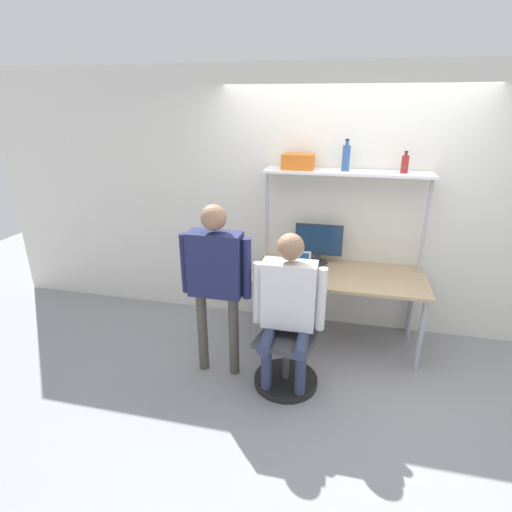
{
  "coord_description": "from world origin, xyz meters",
  "views": [
    {
      "loc": [
        0.01,
        -3.28,
        2.34
      ],
      "look_at": [
        -0.7,
        -0.18,
        1.11
      ],
      "focal_mm": 28.0,
      "sensor_mm": 36.0,
      "label": 1
    }
  ],
  "objects_px": {
    "monitor": "(319,243)",
    "bottle_blue": "(346,157)",
    "bottle_red": "(405,164)",
    "storage_box": "(298,162)",
    "laptop": "(294,270)",
    "office_chair": "(288,353)",
    "person_standing": "(216,271)",
    "cell_phone": "(317,280)",
    "person_seated": "(288,300)"
  },
  "relations": [
    {
      "from": "office_chair",
      "to": "cell_phone",
      "type": "bearing_deg",
      "value": 71.89
    },
    {
      "from": "cell_phone",
      "to": "person_seated",
      "type": "distance_m",
      "value": 0.62
    },
    {
      "from": "office_chair",
      "to": "person_seated",
      "type": "xyz_separation_m",
      "value": [
        -0.01,
        -0.04,
        0.54
      ]
    },
    {
      "from": "laptop",
      "to": "person_seated",
      "type": "xyz_separation_m",
      "value": [
        0.04,
        -0.62,
        -0.0
      ]
    },
    {
      "from": "person_standing",
      "to": "bottle_red",
      "type": "height_order",
      "value": "bottle_red"
    },
    {
      "from": "laptop",
      "to": "cell_phone",
      "type": "xyz_separation_m",
      "value": [
        0.23,
        -0.03,
        -0.06
      ]
    },
    {
      "from": "laptop",
      "to": "storage_box",
      "type": "distance_m",
      "value": 1.05
    },
    {
      "from": "monitor",
      "to": "person_seated",
      "type": "bearing_deg",
      "value": -98.52
    },
    {
      "from": "bottle_blue",
      "to": "laptop",
      "type": "bearing_deg",
      "value": -135.62
    },
    {
      "from": "bottle_red",
      "to": "monitor",
      "type": "bearing_deg",
      "value": 178.43
    },
    {
      "from": "person_standing",
      "to": "office_chair",
      "type": "bearing_deg",
      "value": -0.84
    },
    {
      "from": "monitor",
      "to": "bottle_red",
      "type": "relative_size",
      "value": 2.46
    },
    {
      "from": "person_seated",
      "to": "bottle_red",
      "type": "xyz_separation_m",
      "value": [
        0.89,
        1.01,
        0.99
      ]
    },
    {
      "from": "monitor",
      "to": "bottle_red",
      "type": "bearing_deg",
      "value": -1.57
    },
    {
      "from": "bottle_red",
      "to": "storage_box",
      "type": "relative_size",
      "value": 0.65
    },
    {
      "from": "laptop",
      "to": "office_chair",
      "type": "height_order",
      "value": "laptop"
    },
    {
      "from": "cell_phone",
      "to": "bottle_blue",
      "type": "distance_m",
      "value": 1.18
    },
    {
      "from": "person_standing",
      "to": "bottle_blue",
      "type": "distance_m",
      "value": 1.62
    },
    {
      "from": "bottle_blue",
      "to": "cell_phone",
      "type": "bearing_deg",
      "value": -112.54
    },
    {
      "from": "monitor",
      "to": "person_standing",
      "type": "height_order",
      "value": "person_standing"
    },
    {
      "from": "laptop",
      "to": "storage_box",
      "type": "height_order",
      "value": "storage_box"
    },
    {
      "from": "monitor",
      "to": "storage_box",
      "type": "height_order",
      "value": "storage_box"
    },
    {
      "from": "bottle_red",
      "to": "laptop",
      "type": "bearing_deg",
      "value": -157.03
    },
    {
      "from": "laptop",
      "to": "storage_box",
      "type": "relative_size",
      "value": 1.0
    },
    {
      "from": "storage_box",
      "to": "monitor",
      "type": "bearing_deg",
      "value": 4.8
    },
    {
      "from": "office_chair",
      "to": "person_standing",
      "type": "height_order",
      "value": "person_standing"
    },
    {
      "from": "laptop",
      "to": "person_seated",
      "type": "relative_size",
      "value": 0.22
    },
    {
      "from": "monitor",
      "to": "bottle_blue",
      "type": "distance_m",
      "value": 0.89
    },
    {
      "from": "person_seated",
      "to": "person_standing",
      "type": "height_order",
      "value": "person_standing"
    },
    {
      "from": "person_standing",
      "to": "storage_box",
      "type": "xyz_separation_m",
      "value": [
        0.55,
        0.96,
        0.8
      ]
    },
    {
      "from": "bottle_blue",
      "to": "person_seated",
      "type": "bearing_deg",
      "value": -109.72
    },
    {
      "from": "storage_box",
      "to": "laptop",
      "type": "bearing_deg",
      "value": -83.52
    },
    {
      "from": "person_seated",
      "to": "bottle_red",
      "type": "bearing_deg",
      "value": 48.67
    },
    {
      "from": "person_standing",
      "to": "bottle_blue",
      "type": "relative_size",
      "value": 5.41
    },
    {
      "from": "person_seated",
      "to": "bottle_blue",
      "type": "height_order",
      "value": "bottle_blue"
    },
    {
      "from": "bottle_red",
      "to": "cell_phone",
      "type": "bearing_deg",
      "value": -148.87
    },
    {
      "from": "laptop",
      "to": "office_chair",
      "type": "distance_m",
      "value": 0.79
    },
    {
      "from": "cell_phone",
      "to": "storage_box",
      "type": "bearing_deg",
      "value": 122.55
    },
    {
      "from": "cell_phone",
      "to": "person_standing",
      "type": "relative_size",
      "value": 0.09
    },
    {
      "from": "person_seated",
      "to": "bottle_blue",
      "type": "relative_size",
      "value": 4.76
    },
    {
      "from": "cell_phone",
      "to": "bottle_red",
      "type": "xyz_separation_m",
      "value": [
        0.71,
        0.43,
        1.05
      ]
    },
    {
      "from": "office_chair",
      "to": "person_seated",
      "type": "relative_size",
      "value": 0.67
    },
    {
      "from": "cell_phone",
      "to": "bottle_blue",
      "type": "bearing_deg",
      "value": 67.46
    },
    {
      "from": "bottle_red",
      "to": "bottle_blue",
      "type": "height_order",
      "value": "bottle_blue"
    },
    {
      "from": "laptop",
      "to": "person_standing",
      "type": "xyz_separation_m",
      "value": [
        -0.59,
        -0.57,
        0.18
      ]
    },
    {
      "from": "laptop",
      "to": "bottle_blue",
      "type": "xyz_separation_m",
      "value": [
        0.4,
        0.4,
        1.03
      ]
    },
    {
      "from": "person_standing",
      "to": "storage_box",
      "type": "height_order",
      "value": "storage_box"
    },
    {
      "from": "person_standing",
      "to": "bottle_blue",
      "type": "height_order",
      "value": "bottle_blue"
    },
    {
      "from": "person_seated",
      "to": "monitor",
      "type": "bearing_deg",
      "value": 81.48
    },
    {
      "from": "person_seated",
      "to": "storage_box",
      "type": "xyz_separation_m",
      "value": [
        -0.09,
        1.01,
        0.98
      ]
    }
  ]
}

